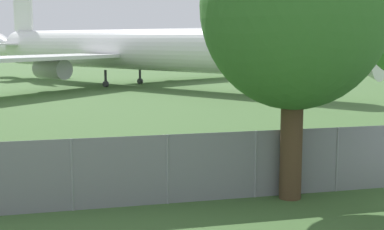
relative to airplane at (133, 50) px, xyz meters
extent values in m
cylinder|color=gray|center=(-6.51, -37.03, -2.51)|extent=(0.07, 0.07, 1.93)
cylinder|color=gray|center=(-3.97, -37.03, -2.51)|extent=(0.07, 0.07, 1.93)
cylinder|color=gray|center=(-1.42, -37.03, -2.51)|extent=(0.07, 0.07, 1.93)
cylinder|color=gray|center=(1.13, -37.03, -2.51)|extent=(0.07, 0.07, 1.93)
cube|color=slate|center=(-3.97, -37.03, -2.51)|extent=(56.00, 0.01, 1.93)
cylinder|color=white|center=(0.30, -0.39, 0.05)|extent=(26.38, 33.25, 3.82)
cone|color=white|center=(13.11, -17.39, 0.05)|extent=(5.35, 5.35, 3.82)
cone|color=white|center=(-12.81, 16.99, 0.05)|extent=(5.62, 5.88, 3.44)
cube|color=white|center=(7.62, 7.55, -0.52)|extent=(17.88, 13.20, 0.30)
cylinder|color=#939399|center=(5.32, 6.25, -1.53)|extent=(3.44, 3.78, 1.72)
cube|color=white|center=(-9.36, -5.25, -0.52)|extent=(16.17, 16.17, 0.30)
cylinder|color=#939399|center=(-7.48, -3.40, -1.53)|extent=(3.44, 3.78, 1.72)
cube|color=white|center=(-10.79, 14.32, 4.83)|extent=(2.26, 2.89, 5.73)
cube|color=white|center=(-10.68, 14.17, 0.44)|extent=(8.55, 7.49, 0.20)
cylinder|color=#2D2D33|center=(7.88, -10.45, -2.66)|extent=(0.24, 0.24, 1.61)
cylinder|color=#2D2D33|center=(7.88, -10.45, -3.19)|extent=(0.58, 0.63, 0.56)
cylinder|color=#2D2D33|center=(0.96, 2.53, -2.66)|extent=(0.24, 0.24, 1.61)
cylinder|color=#2D2D33|center=(0.96, 2.53, -3.19)|extent=(0.58, 0.63, 0.56)
cylinder|color=#2D2D33|center=(-2.70, -0.23, -2.66)|extent=(0.24, 0.24, 1.61)
cylinder|color=#2D2D33|center=(-2.70, -0.23, -3.19)|extent=(0.58, 0.63, 0.56)
cylinder|color=#4C3823|center=(-0.49, -37.35, -1.87)|extent=(0.62, 0.62, 3.20)
ellipsoid|color=#38702D|center=(-0.49, -37.35, 1.93)|extent=(5.18, 5.18, 5.70)
camera|label=1|loc=(-6.68, -50.99, 1.01)|focal=50.00mm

